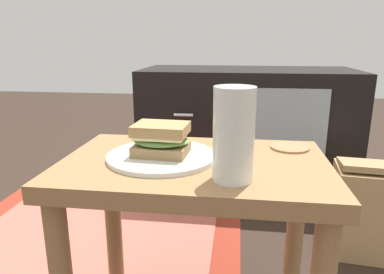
{
  "coord_description": "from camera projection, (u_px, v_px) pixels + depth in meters",
  "views": [
    {
      "loc": [
        0.09,
        -0.7,
        0.7
      ],
      "look_at": [
        -0.01,
        0.0,
        0.51
      ],
      "focal_mm": 33.09,
      "sensor_mm": 36.0,
      "label": 1
    }
  ],
  "objects": [
    {
      "name": "side_table",
      "position": [
        194.0,
        199.0,
        0.77
      ],
      "size": [
        0.56,
        0.36,
        0.46
      ],
      "color": "olive",
      "rests_on": "ground"
    },
    {
      "name": "tv_cabinet",
      "position": [
        246.0,
        131.0,
        1.68
      ],
      "size": [
        0.96,
        0.46,
        0.58
      ],
      "color": "black",
      "rests_on": "ground"
    },
    {
      "name": "area_rug",
      "position": [
        102.0,
        227.0,
        1.37
      ],
      "size": [
        1.07,
        0.87,
        0.01
      ],
      "color": "maroon",
      "rests_on": "ground"
    },
    {
      "name": "plate",
      "position": [
        162.0,
        156.0,
        0.75
      ],
      "size": [
        0.23,
        0.23,
        0.01
      ],
      "primitive_type": "cylinder",
      "color": "silver",
      "rests_on": "side_table"
    },
    {
      "name": "sandwich_front",
      "position": [
        161.0,
        139.0,
        0.74
      ],
      "size": [
        0.13,
        0.1,
        0.07
      ],
      "color": "#9E7A4C",
      "rests_on": "plate"
    },
    {
      "name": "beer_glass",
      "position": [
        234.0,
        137.0,
        0.62
      ],
      "size": [
        0.07,
        0.07,
        0.17
      ],
      "color": "silver",
      "rests_on": "side_table"
    },
    {
      "name": "coaster",
      "position": [
        290.0,
        147.0,
        0.83
      ],
      "size": [
        0.09,
        0.09,
        0.01
      ],
      "primitive_type": "cylinder",
      "color": "#996B47",
      "rests_on": "side_table"
    },
    {
      "name": "paper_bag",
      "position": [
        367.0,
        209.0,
        1.18
      ],
      "size": [
        0.24,
        0.2,
        0.33
      ],
      "color": "tan",
      "rests_on": "ground"
    }
  ]
}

